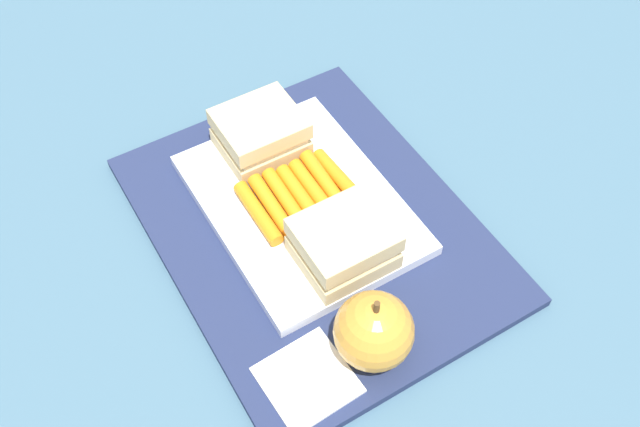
{
  "coord_description": "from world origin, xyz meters",
  "views": [
    {
      "loc": [
        0.36,
        -0.21,
        0.57
      ],
      "look_at": [
        0.01,
        0.0,
        0.04
      ],
      "focal_mm": 40.87,
      "sensor_mm": 36.0,
      "label": 1
    }
  ],
  "objects_px": {
    "sandwich_half_left": "(260,133)",
    "sandwich_half_right": "(344,243)",
    "carrot_sticks_bundle": "(300,195)",
    "food_tray": "(300,203)",
    "paper_napkin": "(307,380)",
    "apple": "(374,331)"
  },
  "relations": [
    {
      "from": "sandwich_half_left",
      "to": "sandwich_half_right",
      "type": "xyz_separation_m",
      "value": [
        0.16,
        0.0,
        0.0
      ]
    },
    {
      "from": "carrot_sticks_bundle",
      "to": "paper_napkin",
      "type": "distance_m",
      "value": 0.18
    },
    {
      "from": "apple",
      "to": "paper_napkin",
      "type": "bearing_deg",
      "value": -93.73
    },
    {
      "from": "food_tray",
      "to": "apple",
      "type": "distance_m",
      "value": 0.17
    },
    {
      "from": "sandwich_half_left",
      "to": "paper_napkin",
      "type": "bearing_deg",
      "value": -19.72
    },
    {
      "from": "sandwich_half_right",
      "to": "paper_napkin",
      "type": "bearing_deg",
      "value": -46.13
    },
    {
      "from": "sandwich_half_left",
      "to": "sandwich_half_right",
      "type": "relative_size",
      "value": 1.0
    },
    {
      "from": "carrot_sticks_bundle",
      "to": "sandwich_half_left",
      "type": "bearing_deg",
      "value": 179.9
    },
    {
      "from": "apple",
      "to": "paper_napkin",
      "type": "distance_m",
      "value": 0.07
    },
    {
      "from": "sandwich_half_right",
      "to": "paper_napkin",
      "type": "height_order",
      "value": "sandwich_half_right"
    },
    {
      "from": "food_tray",
      "to": "paper_napkin",
      "type": "height_order",
      "value": "food_tray"
    },
    {
      "from": "sandwich_half_left",
      "to": "food_tray",
      "type": "bearing_deg",
      "value": 0.0
    },
    {
      "from": "food_tray",
      "to": "paper_napkin",
      "type": "bearing_deg",
      "value": -28.07
    },
    {
      "from": "sandwich_half_left",
      "to": "apple",
      "type": "bearing_deg",
      "value": -5.85
    },
    {
      "from": "food_tray",
      "to": "sandwich_half_left",
      "type": "distance_m",
      "value": 0.08
    },
    {
      "from": "sandwich_half_right",
      "to": "sandwich_half_left",
      "type": "bearing_deg",
      "value": 180.0
    },
    {
      "from": "sandwich_half_left",
      "to": "carrot_sticks_bundle",
      "type": "xyz_separation_m",
      "value": [
        0.08,
        -0.0,
        -0.02
      ]
    },
    {
      "from": "apple",
      "to": "carrot_sticks_bundle",
      "type": "bearing_deg",
      "value": 171.47
    },
    {
      "from": "food_tray",
      "to": "apple",
      "type": "relative_size",
      "value": 2.96
    },
    {
      "from": "carrot_sticks_bundle",
      "to": "apple",
      "type": "distance_m",
      "value": 0.17
    },
    {
      "from": "sandwich_half_right",
      "to": "paper_napkin",
      "type": "xyz_separation_m",
      "value": [
        0.08,
        -0.09,
        -0.03
      ]
    },
    {
      "from": "carrot_sticks_bundle",
      "to": "apple",
      "type": "xyz_separation_m",
      "value": [
        0.16,
        -0.02,
        0.01
      ]
    }
  ]
}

